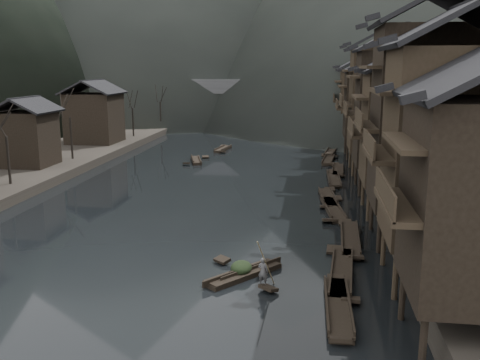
# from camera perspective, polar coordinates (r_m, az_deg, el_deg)

# --- Properties ---
(water) EXTENTS (300.00, 300.00, 0.00)m
(water) POSITION_cam_1_polar(r_m,az_deg,el_deg) (33.16, -10.15, -8.57)
(water) COLOR black
(water) RESTS_ON ground
(stilt_houses) EXTENTS (9.00, 67.60, 16.43)m
(stilt_houses) POSITION_cam_1_polar(r_m,az_deg,el_deg) (48.98, 16.69, 8.63)
(stilt_houses) COLOR black
(stilt_houses) RESTS_ON ground
(left_houses) EXTENTS (8.10, 53.20, 8.73)m
(left_houses) POSITION_cam_1_polar(r_m,az_deg,el_deg) (58.43, -23.68, 5.29)
(left_houses) COLOR black
(left_houses) RESTS_ON left_bank
(bare_trees) EXTENTS (3.63, 72.52, 7.25)m
(bare_trees) POSITION_cam_1_polar(r_m,az_deg,el_deg) (58.49, -19.70, 6.08)
(bare_trees) COLOR black
(bare_trees) RESTS_ON left_bank
(moored_sampans) EXTENTS (2.97, 54.41, 0.47)m
(moored_sampans) POSITION_cam_1_polar(r_m,az_deg,el_deg) (48.55, 10.06, -1.63)
(moored_sampans) COLOR black
(moored_sampans) RESTS_ON water
(midriver_boats) EXTENTS (5.67, 41.41, 0.45)m
(midriver_boats) POSITION_cam_1_polar(r_m,az_deg,el_deg) (83.73, -1.07, 4.33)
(midriver_boats) COLOR black
(midriver_boats) RESTS_ON water
(stone_bridge) EXTENTS (40.00, 6.00, 9.00)m
(stone_bridge) POSITION_cam_1_polar(r_m,az_deg,el_deg) (102.13, 2.26, 8.51)
(stone_bridge) COLOR #4C4C4F
(stone_bridge) RESTS_ON ground
(hero_sampan) EXTENTS (4.22, 4.83, 0.44)m
(hero_sampan) POSITION_cam_1_polar(r_m,az_deg,el_deg) (30.41, 0.39, -9.91)
(hero_sampan) COLOR black
(hero_sampan) RESTS_ON water
(cargo_heap) EXTENTS (1.21, 1.58, 0.73)m
(cargo_heap) POSITION_cam_1_polar(r_m,az_deg,el_deg) (30.39, 0.14, -8.71)
(cargo_heap) COLOR black
(cargo_heap) RESTS_ON hero_sampan
(boatman) EXTENTS (0.64, 0.50, 1.53)m
(boatman) POSITION_cam_1_polar(r_m,az_deg,el_deg) (28.55, 2.48, -9.27)
(boatman) COLOR #565558
(boatman) RESTS_ON hero_sampan
(bamboo_pole) EXTENTS (0.92, 1.94, 3.28)m
(bamboo_pole) POSITION_cam_1_polar(r_m,az_deg,el_deg) (27.74, 2.93, -4.66)
(bamboo_pole) COLOR #8C7A51
(bamboo_pole) RESTS_ON boatman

